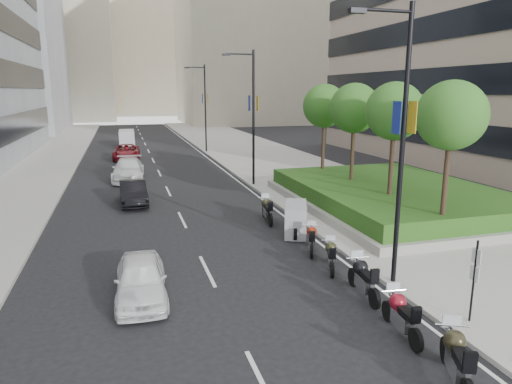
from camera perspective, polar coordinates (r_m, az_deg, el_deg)
name	(u,v)px	position (r m, az deg, el deg)	size (l,w,h in m)	color
ground	(283,316)	(13.79, 3.37, -15.20)	(160.00, 160.00, 0.00)	black
sidewalk_right	(266,158)	(43.97, 1.24, 4.28)	(10.00, 100.00, 0.15)	#9E9B93
sidewalk_left	(26,168)	(42.67, -26.77, 2.67)	(8.00, 100.00, 0.15)	#9E9B93
lane_edge	(212,161)	(42.69, -5.57, 3.88)	(0.12, 100.00, 0.01)	silver
lane_centre	(155,163)	(42.04, -12.55, 3.50)	(0.12, 100.00, 0.01)	silver
building_cream_right	(253,31)	(95.84, -0.43, 19.52)	(28.00, 24.00, 36.00)	#B7AD93
building_cream_left	(49,40)	(112.81, -24.46, 16.89)	(26.00, 24.00, 34.00)	#B7AD93
building_cream_centre	(140,42)	(132.21, -14.32, 17.67)	(30.00, 24.00, 38.00)	#B7AD93
planter	(392,202)	(26.44, 16.61, -1.23)	(10.00, 14.00, 0.40)	gray
hedge	(392,192)	(26.31, 16.69, 0.04)	(9.40, 13.40, 0.80)	#204012
tree_0	(451,116)	(20.03, 23.23, 8.72)	(2.80, 2.80, 6.30)	#332319
tree_1	(395,112)	(23.26, 16.94, 9.59)	(2.80, 2.80, 6.30)	#332319
tree_2	(354,109)	(26.69, 12.20, 10.16)	(2.80, 2.80, 6.30)	#332319
tree_3	(324,106)	(30.27, 8.55, 10.56)	(2.80, 2.80, 6.30)	#332319
lamp_post_0	(399,135)	(15.05, 17.42, 6.83)	(2.34, 0.45, 9.00)	black
lamp_post_1	(251,111)	(30.65, -0.61, 10.04)	(2.34, 0.45, 9.00)	black
lamp_post_2	(204,104)	(48.21, -6.55, 10.89)	(2.34, 0.45, 9.00)	black
parking_sign	(474,277)	(13.97, 25.60, -9.56)	(0.06, 0.32, 2.50)	black
motorcycle_0	(457,358)	(11.67, 23.79, -18.45)	(1.12, 2.16, 1.15)	black
motorcycle_1	(401,315)	(13.18, 17.68, -14.41)	(0.72, 2.15, 1.07)	black
motorcycle_2	(363,278)	(15.08, 13.25, -10.46)	(0.76, 2.28, 1.14)	black
motorcycle_3	(331,256)	(17.04, 9.36, -7.86)	(0.90, 1.87, 0.98)	black
motorcycle_4	(312,239)	(18.74, 6.96, -5.85)	(0.93, 1.88, 0.99)	black
motorcycle_5	(296,219)	(20.84, 4.98, -3.40)	(1.73, 2.50, 1.41)	black
motorcycle_6	(267,210)	(22.77, 1.41, -2.24)	(0.75, 2.25, 1.12)	black
car_a	(141,279)	(14.95, -14.20, -10.50)	(1.56, 3.87, 1.32)	white
car_b	(133,193)	(27.14, -15.09, -0.08)	(1.43, 4.11, 1.35)	black
car_c	(128,170)	(34.62, -15.68, 2.72)	(2.16, 5.31, 1.54)	silver
car_d	(126,152)	(45.08, -15.89, 4.83)	(2.37, 5.13, 1.43)	maroon
delivery_van	(127,139)	(55.61, -15.83, 6.38)	(1.76, 4.47, 1.87)	silver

